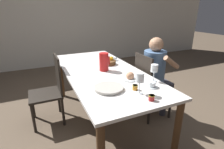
{
  "coord_description": "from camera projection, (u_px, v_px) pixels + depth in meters",
  "views": [
    {
      "loc": [
        -0.77,
        -2.02,
        1.51
      ],
      "look_at": [
        0.0,
        -0.32,
        0.81
      ],
      "focal_mm": 28.0,
      "sensor_mm": 36.0,
      "label": 1
    }
  ],
  "objects": [
    {
      "name": "red_pitcher",
      "position": [
        104.0,
        62.0,
        2.24
      ],
      "size": [
        0.15,
        0.12,
        0.23
      ],
      "color": "red",
      "rests_on": "dining_table"
    },
    {
      "name": "wall_back",
      "position": [
        61.0,
        18.0,
        4.64
      ],
      "size": [
        10.0,
        0.06,
        2.6
      ],
      "color": "beige",
      "rests_on": "ground_plane"
    },
    {
      "name": "bread_plate",
      "position": [
        130.0,
        77.0,
        1.98
      ],
      "size": [
        0.19,
        0.19,
        0.09
      ],
      "color": "silver",
      "rests_on": "dining_table"
    },
    {
      "name": "wine_glass_water",
      "position": [
        140.0,
        78.0,
        1.61
      ],
      "size": [
        0.08,
        0.08,
        0.21
      ],
      "color": "white",
      "rests_on": "dining_table"
    },
    {
      "name": "chair_person_side",
      "position": [
        149.0,
        86.0,
        2.48
      ],
      "size": [
        0.42,
        0.42,
        0.94
      ],
      "rotation": [
        0.0,
        0.0,
        -1.57
      ],
      "color": "black",
      "rests_on": "ground_plane"
    },
    {
      "name": "chair_opposite",
      "position": [
        51.0,
        89.0,
        2.38
      ],
      "size": [
        0.42,
        0.42,
        0.94
      ],
      "rotation": [
        0.0,
        0.0,
        1.57
      ],
      "color": "black",
      "rests_on": "ground_plane"
    },
    {
      "name": "dining_table",
      "position": [
        102.0,
        77.0,
        2.32
      ],
      "size": [
        0.93,
        2.1,
        0.76
      ],
      "color": "silver",
      "rests_on": "ground_plane"
    },
    {
      "name": "person_seated",
      "position": [
        156.0,
        72.0,
        2.44
      ],
      "size": [
        0.39,
        0.41,
        1.17
      ],
      "rotation": [
        0.0,
        0.0,
        -1.57
      ],
      "color": "#33333D",
      "rests_on": "ground_plane"
    },
    {
      "name": "jam_jar_amber",
      "position": [
        135.0,
        87.0,
        1.73
      ],
      "size": [
        0.06,
        0.06,
        0.05
      ],
      "color": "#C67A1E",
      "rests_on": "dining_table"
    },
    {
      "name": "serving_tray",
      "position": [
        109.0,
        88.0,
        1.74
      ],
      "size": [
        0.29,
        0.29,
        0.03
      ],
      "color": "#B7B2A8",
      "rests_on": "dining_table"
    },
    {
      "name": "teacup_across",
      "position": [
        114.0,
        59.0,
        2.71
      ],
      "size": [
        0.12,
        0.12,
        0.06
      ],
      "color": "silver",
      "rests_on": "dining_table"
    },
    {
      "name": "jam_jar_red",
      "position": [
        152.0,
        97.0,
        1.53
      ],
      "size": [
        0.06,
        0.06,
        0.05
      ],
      "color": "#A81E1E",
      "rests_on": "dining_table"
    },
    {
      "name": "ground_plane",
      "position": [
        103.0,
        119.0,
        2.55
      ],
      "size": [
        20.0,
        20.0,
        0.0
      ],
      "primitive_type": "plane",
      "color": "brown"
    },
    {
      "name": "fruit_bowl",
      "position": [
        109.0,
        62.0,
        2.52
      ],
      "size": [
        0.21,
        0.21,
        0.11
      ],
      "color": "brown",
      "rests_on": "dining_table"
    },
    {
      "name": "teacup_near_person",
      "position": [
        152.0,
        85.0,
        1.79
      ],
      "size": [
        0.12,
        0.12,
        0.06
      ],
      "color": "silver",
      "rests_on": "dining_table"
    },
    {
      "name": "wine_glass_juice",
      "position": [
        154.0,
        69.0,
        1.9
      ],
      "size": [
        0.08,
        0.08,
        0.19
      ],
      "color": "white",
      "rests_on": "dining_table"
    }
  ]
}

